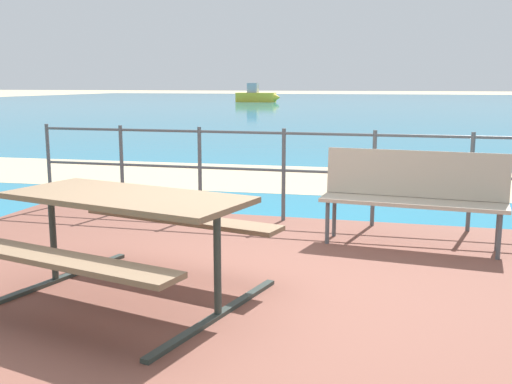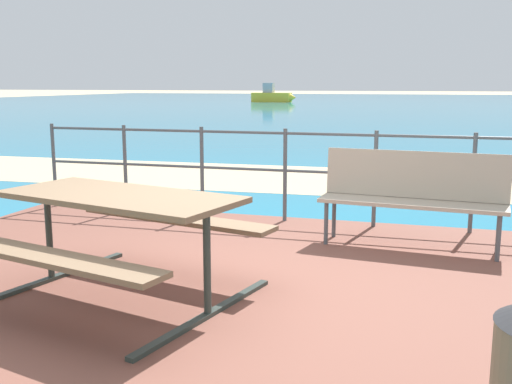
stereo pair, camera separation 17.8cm
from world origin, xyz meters
name	(u,v)px [view 1 (the left image)]	position (x,y,z in m)	size (l,w,h in m)	color
ground_plane	(217,299)	(0.00, 0.00, 0.00)	(240.00, 240.00, 0.00)	tan
patio_paving	(217,296)	(0.00, 0.00, 0.03)	(6.40, 5.20, 0.06)	brown
sea_water	(391,106)	(0.00, 40.00, 0.01)	(90.00, 90.00, 0.01)	teal
beach_strip	(324,180)	(0.00, 5.74, 0.01)	(54.00, 2.91, 0.01)	tan
picnic_table	(127,219)	(-0.56, -0.28, 0.64)	(2.05, 1.90, 0.76)	#7A6047
park_bench	(413,190)	(1.39, 1.71, 0.59)	(1.72, 0.58, 0.89)	tan
railing_fence	(284,164)	(0.00, 2.42, 0.70)	(5.94, 0.04, 1.03)	#4C5156
boat_near	(257,96)	(-11.23, 45.41, 0.51)	(3.85, 1.17, 1.59)	yellow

